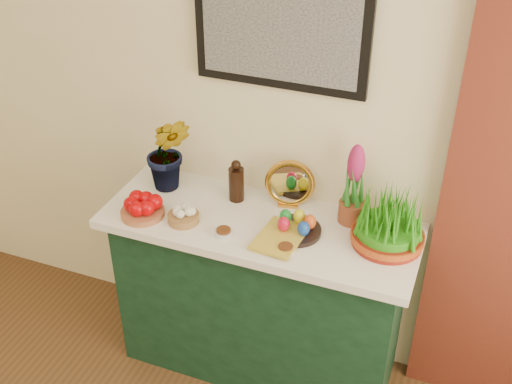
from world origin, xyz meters
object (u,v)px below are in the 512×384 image
sideboard (260,299)px  mirror (290,184)px  book (260,231)px  wheatgrass_sabzeh (389,222)px  hyacinth_green (167,140)px

sideboard → mirror: 0.60m
sideboard → book: 0.49m
mirror → book: size_ratio=0.94×
mirror → wheatgrass_sabzeh: wheatgrass_sabzeh is taller
hyacinth_green → mirror: (0.57, 0.07, -0.14)m
mirror → book: mirror is taller
sideboard → book: size_ratio=5.31×
hyacinth_green → book: (0.53, -0.19, -0.24)m
book → sideboard: bearing=117.9°
wheatgrass_sabzeh → mirror: bearing=164.8°
sideboard → wheatgrass_sabzeh: wheatgrass_sabzeh is taller
book → wheatgrass_sabzeh: bearing=20.9°
book → wheatgrass_sabzeh: (0.51, 0.13, 0.09)m
hyacinth_green → wheatgrass_sabzeh: (1.04, -0.06, -0.14)m
book → hyacinth_green: bearing=166.1°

